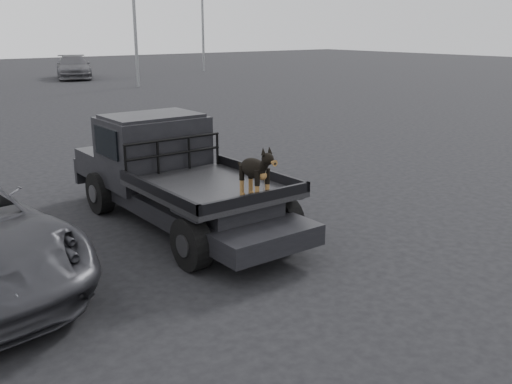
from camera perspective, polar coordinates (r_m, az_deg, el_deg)
ground at (r=8.06m, az=-3.01°, el=-7.85°), size 120.00×120.00×0.00m
flatbed_ute at (r=9.76m, az=-7.47°, el=-0.75°), size 2.00×5.40×0.92m
ute_cab at (r=10.36m, az=-10.29°, el=5.25°), size 1.72×1.30×0.88m
headache_rack at (r=9.74m, az=-8.21°, el=3.67°), size 1.80×0.08×0.55m
dog at (r=8.10m, az=-0.15°, el=1.97°), size 0.32×0.60×0.74m
distant_car_b at (r=40.32m, az=-17.79°, el=11.81°), size 3.52×5.51×1.49m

